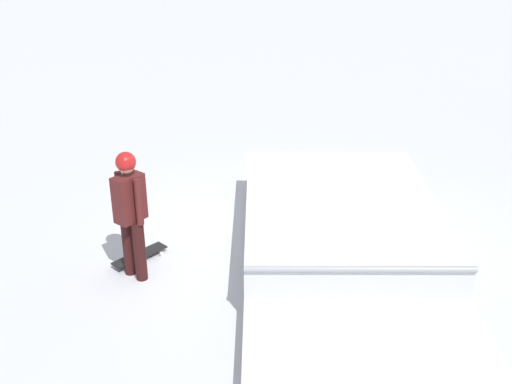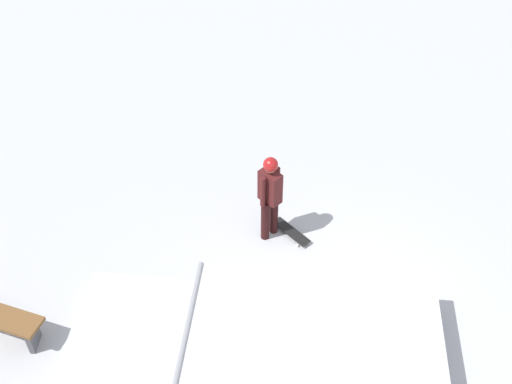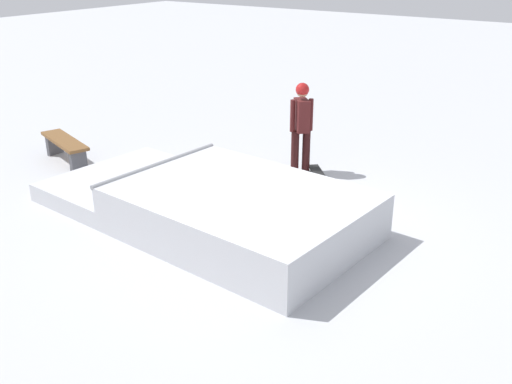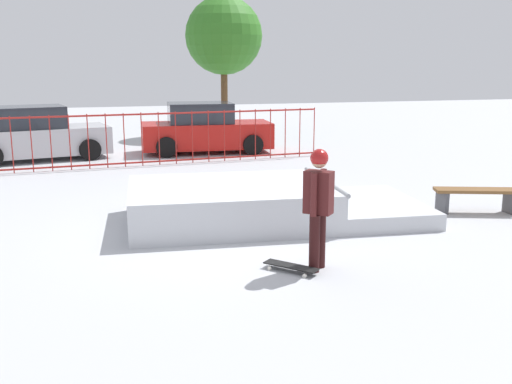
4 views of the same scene
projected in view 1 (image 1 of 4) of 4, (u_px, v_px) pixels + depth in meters
name	position (u px, v px, depth m)	size (l,w,h in m)	color
ground_plane	(300.00, 235.00, 9.02)	(60.00, 60.00, 0.00)	#B7BABF
skate_ramp	(343.00, 241.00, 8.21)	(5.59, 3.01, 0.74)	silver
skater	(130.00, 206.00, 7.59)	(0.43, 0.42, 1.73)	black
skateboard	(140.00, 255.00, 8.33)	(0.68, 0.73, 0.09)	black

